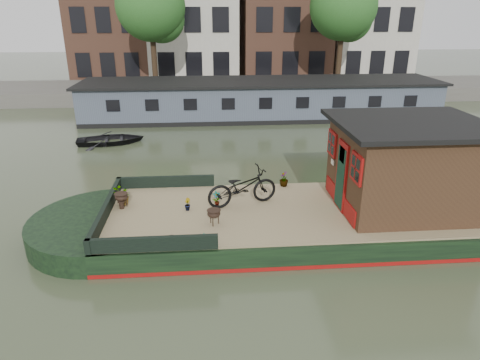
{
  "coord_description": "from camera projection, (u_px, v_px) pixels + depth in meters",
  "views": [
    {
      "loc": [
        -3.19,
        -10.55,
        5.73
      ],
      "look_at": [
        -2.3,
        0.5,
        1.37
      ],
      "focal_mm": 32.0,
      "sensor_mm": 36.0,
      "label": 1
    }
  ],
  "objects": [
    {
      "name": "bollard_port",
      "position": [
        122.0,
        205.0,
        11.83
      ],
      "size": [
        0.19,
        0.19,
        0.22
      ],
      "primitive_type": "cylinder",
      "color": "black",
      "rests_on": "houseboat_deck"
    },
    {
      "name": "ground",
      "position": [
        322.0,
        229.0,
        12.12
      ],
      "size": [
        120.0,
        120.0,
        0.0
      ],
      "primitive_type": "plane",
      "color": "#303824",
      "rests_on": "ground"
    },
    {
      "name": "houseboat_hull",
      "position": [
        276.0,
        222.0,
        11.92
      ],
      "size": [
        14.01,
        4.02,
        0.6
      ],
      "color": "black",
      "rests_on": "ground"
    },
    {
      "name": "bow_bulwark",
      "position": [
        139.0,
        209.0,
        11.44
      ],
      "size": [
        3.0,
        4.0,
        0.35
      ],
      "color": "black",
      "rests_on": "houseboat_deck"
    },
    {
      "name": "bicycle",
      "position": [
        242.0,
        187.0,
        11.93
      ],
      "size": [
        2.15,
        1.25,
        1.07
      ],
      "primitive_type": "imported",
      "rotation": [
        0.0,
        0.0,
        1.86
      ],
      "color": "black",
      "rests_on": "houseboat_deck"
    },
    {
      "name": "dinghy",
      "position": [
        110.0,
        137.0,
        19.94
      ],
      "size": [
        3.37,
        2.65,
        0.63
      ],
      "primitive_type": "imported",
      "rotation": [
        0.0,
        0.0,
        1.73
      ],
      "color": "black",
      "rests_on": "ground"
    },
    {
      "name": "houseboat_deck",
      "position": [
        324.0,
        209.0,
        11.89
      ],
      "size": [
        11.8,
        3.8,
        0.05
      ],
      "primitive_type": "cube",
      "color": "#867052",
      "rests_on": "houseboat_hull"
    },
    {
      "name": "brazier_rear",
      "position": [
        122.0,
        200.0,
        11.87
      ],
      "size": [
        0.4,
        0.4,
        0.42
      ],
      "primitive_type": null,
      "rotation": [
        0.0,
        0.0,
        -0.04
      ],
      "color": "black",
      "rests_on": "houseboat_deck"
    },
    {
      "name": "tree_right",
      "position": [
        345.0,
        9.0,
        28.11
      ],
      "size": [
        4.4,
        4.4,
        7.4
      ],
      "color": "#332316",
      "rests_on": "quay"
    },
    {
      "name": "potted_plant_a",
      "position": [
        217.0,
        199.0,
        11.93
      ],
      "size": [
        0.27,
        0.24,
        0.44
      ],
      "primitive_type": "imported",
      "rotation": [
        0.0,
        0.0,
        0.41
      ],
      "color": "maroon",
      "rests_on": "houseboat_deck"
    },
    {
      "name": "cabin",
      "position": [
        406.0,
        164.0,
        11.6
      ],
      "size": [
        4.0,
        3.5,
        2.42
      ],
      "color": "black",
      "rests_on": "houseboat_deck"
    },
    {
      "name": "potted_plant_d",
      "position": [
        284.0,
        179.0,
        13.31
      ],
      "size": [
        0.29,
        0.29,
        0.48
      ],
      "primitive_type": "imported",
      "rotation": [
        0.0,
        0.0,
        4.62
      ],
      "color": "maroon",
      "rests_on": "houseboat_deck"
    },
    {
      "name": "potted_plant_c",
      "position": [
        122.0,
        196.0,
        12.0
      ],
      "size": [
        0.62,
        0.6,
        0.52
      ],
      "primitive_type": "imported",
      "rotation": [
        0.0,
        0.0,
        3.76
      ],
      "color": "#B06133",
      "rests_on": "houseboat_deck"
    },
    {
      "name": "potted_plant_e",
      "position": [
        205.0,
        239.0,
        10.01
      ],
      "size": [
        0.17,
        0.17,
        0.28
      ],
      "primitive_type": "imported",
      "rotation": [
        0.0,
        0.0,
        0.86
      ],
      "color": "brown",
      "rests_on": "houseboat_deck"
    },
    {
      "name": "potted_plant_b",
      "position": [
        187.0,
        204.0,
        11.72
      ],
      "size": [
        0.2,
        0.22,
        0.34
      ],
      "primitive_type": "imported",
      "rotation": [
        0.0,
        0.0,
        1.83
      ],
      "color": "brown",
      "rests_on": "houseboat_deck"
    },
    {
      "name": "brazier_front",
      "position": [
        214.0,
        217.0,
        10.91
      ],
      "size": [
        0.4,
        0.4,
        0.41
      ],
      "primitive_type": null,
      "rotation": [
        0.0,
        0.0,
        0.08
      ],
      "color": "black",
      "rests_on": "houseboat_deck"
    },
    {
      "name": "bollard_stbd",
      "position": [
        172.0,
        241.0,
        9.96
      ],
      "size": [
        0.19,
        0.19,
        0.22
      ],
      "primitive_type": "cylinder",
      "color": "black",
      "rests_on": "houseboat_deck"
    },
    {
      "name": "far_houseboat",
      "position": [
        261.0,
        100.0,
        24.75
      ],
      "size": [
        20.4,
        4.4,
        2.11
      ],
      "color": "#414A57",
      "rests_on": "ground"
    },
    {
      "name": "quay",
      "position": [
        249.0,
        90.0,
        30.97
      ],
      "size": [
        60.0,
        6.0,
        0.9
      ],
      "primitive_type": "cube",
      "color": "#47443F",
      "rests_on": "ground"
    },
    {
      "name": "tree_left",
      "position": [
        153.0,
        9.0,
        27.18
      ],
      "size": [
        4.4,
        4.4,
        7.4
      ],
      "color": "#332316",
      "rests_on": "quay"
    }
  ]
}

